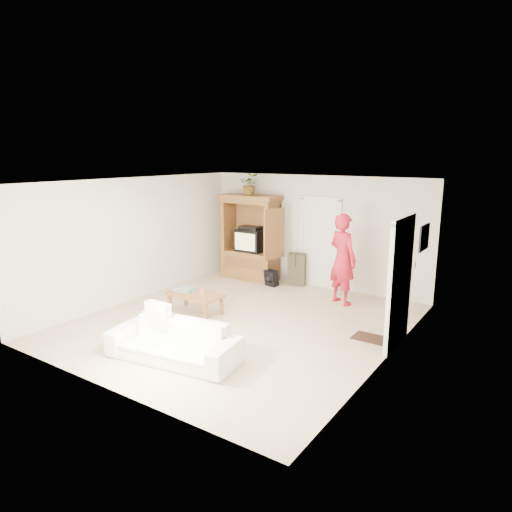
% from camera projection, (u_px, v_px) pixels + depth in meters
% --- Properties ---
extents(floor, '(6.00, 6.00, 0.00)m').
position_uv_depth(floor, '(241.00, 322.00, 8.52)').
color(floor, tan).
rests_on(floor, ground).
extents(ceiling, '(6.00, 6.00, 0.00)m').
position_uv_depth(ceiling, '(240.00, 182.00, 7.95)').
color(ceiling, white).
rests_on(ceiling, floor).
extents(wall_back, '(5.50, 0.00, 5.50)m').
position_uv_depth(wall_back, '(315.00, 231.00, 10.66)').
color(wall_back, silver).
rests_on(wall_back, floor).
extents(wall_front, '(5.50, 0.00, 5.50)m').
position_uv_depth(wall_front, '(103.00, 296.00, 5.80)').
color(wall_front, silver).
rests_on(wall_front, floor).
extents(wall_left, '(0.00, 6.00, 6.00)m').
position_uv_depth(wall_left, '(136.00, 239.00, 9.72)').
color(wall_left, silver).
rests_on(wall_left, floor).
extents(wall_right, '(0.00, 6.00, 6.00)m').
position_uv_depth(wall_right, '(391.00, 277.00, 6.74)').
color(wall_right, silver).
rests_on(wall_right, floor).
extents(armoire, '(1.82, 1.14, 2.10)m').
position_uv_depth(armoire, '(251.00, 243.00, 11.33)').
color(armoire, olive).
rests_on(armoire, floor).
extents(door_back, '(0.85, 0.05, 2.04)m').
position_uv_depth(door_back, '(320.00, 244.00, 10.62)').
color(door_back, white).
rests_on(door_back, floor).
extents(doorway_right, '(0.05, 0.90, 2.04)m').
position_uv_depth(doorway_right, '(400.00, 285.00, 7.30)').
color(doorway_right, black).
rests_on(doorway_right, floor).
extents(framed_picture, '(0.03, 0.60, 0.48)m').
position_uv_depth(framed_picture, '(424.00, 237.00, 8.22)').
color(framed_picture, black).
rests_on(framed_picture, wall_right).
extents(doormat, '(0.60, 0.40, 0.02)m').
position_uv_depth(doormat, '(371.00, 338.00, 7.75)').
color(doormat, '#382316').
rests_on(doormat, floor).
extents(plant, '(0.61, 0.59, 0.52)m').
position_uv_depth(plant, '(250.00, 184.00, 11.00)').
color(plant, '#4C7238').
rests_on(plant, armoire).
extents(man, '(0.81, 0.69, 1.90)m').
position_uv_depth(man, '(343.00, 259.00, 9.42)').
color(man, '#B01727').
rests_on(man, floor).
extents(sofa, '(2.13, 1.09, 0.59)m').
position_uv_depth(sofa, '(173.00, 341.00, 6.90)').
color(sofa, white).
rests_on(sofa, floor).
extents(coffee_table, '(1.10, 0.62, 0.41)m').
position_uv_depth(coffee_table, '(195.00, 296.00, 8.93)').
color(coffee_table, '#936132').
rests_on(coffee_table, floor).
extents(towel, '(0.41, 0.32, 0.08)m').
position_uv_depth(towel, '(184.00, 289.00, 9.06)').
color(towel, '#C54156').
rests_on(towel, coffee_table).
extents(candle, '(0.08, 0.08, 0.10)m').
position_uv_depth(candle, '(202.00, 291.00, 8.87)').
color(candle, tan).
rests_on(candle, coffee_table).
extents(backpack_black, '(0.34, 0.24, 0.38)m').
position_uv_depth(backpack_black, '(271.00, 278.00, 10.81)').
color(backpack_black, black).
rests_on(backpack_black, floor).
extents(backpack_olive, '(0.47, 0.40, 0.77)m').
position_uv_depth(backpack_olive, '(297.00, 269.00, 10.88)').
color(backpack_olive, '#47442B').
rests_on(backpack_olive, floor).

